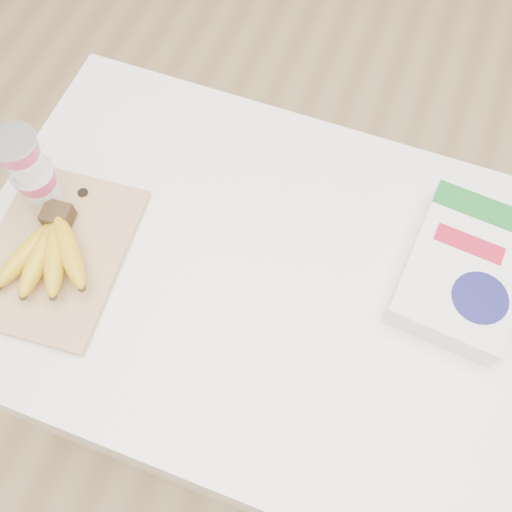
{
  "coord_description": "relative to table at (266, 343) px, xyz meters",
  "views": [
    {
      "loc": [
        0.12,
        -0.38,
        1.74
      ],
      "look_at": [
        -0.03,
        0.01,
        0.85
      ],
      "focal_mm": 40.0,
      "sensor_mm": 36.0,
      "label": 1
    }
  ],
  "objects": [
    {
      "name": "room",
      "position": [
        0.0,
        0.0,
        0.94
      ],
      "size": [
        4.0,
        4.0,
        4.0
      ],
      "color": "tan",
      "rests_on": "ground"
    },
    {
      "name": "table",
      "position": [
        0.0,
        0.0,
        0.0
      ],
      "size": [
        1.08,
        0.72,
        0.81
      ],
      "primitive_type": "cube",
      "color": "white",
      "rests_on": "ground"
    },
    {
      "name": "cutting_board",
      "position": [
        -0.37,
        -0.09,
        0.41
      ],
      "size": [
        0.26,
        0.34,
        0.02
      ],
      "primitive_type": "cube",
      "rotation": [
        0.0,
        0.0,
        0.08
      ],
      "color": "tan",
      "rests_on": "table"
    },
    {
      "name": "bananas",
      "position": [
        -0.37,
        -0.11,
        0.45
      ],
      "size": [
        0.18,
        0.19,
        0.07
      ],
      "color": "#382816",
      "rests_on": "cutting_board"
    },
    {
      "name": "yogurt_stack",
      "position": [
        -0.43,
        -0.01,
        0.52
      ],
      "size": [
        0.08,
        0.08,
        0.19
      ],
      "color": "white",
      "rests_on": "cutting_board"
    },
    {
      "name": "cereal_box",
      "position": [
        0.31,
        0.12,
        0.44
      ],
      "size": [
        0.21,
        0.29,
        0.06
      ],
      "rotation": [
        0.0,
        0.0,
        -0.09
      ],
      "color": "white",
      "rests_on": "table"
    }
  ]
}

